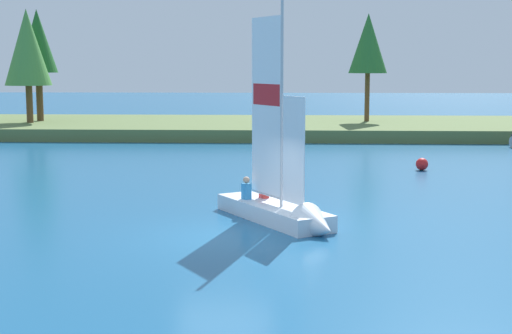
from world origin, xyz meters
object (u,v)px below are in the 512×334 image
shoreline_tree_midleft (37,42)px  sailboat (286,207)px  shoreline_tree_left (27,48)px  channel_buoy (422,164)px  shoreline_tree_centre (368,44)px

shoreline_tree_midleft → sailboat: bearing=-59.9°
shoreline_tree_left → sailboat: size_ratio=1.07×
shoreline_tree_midleft → channel_buoy: shoreline_tree_midleft is taller
shoreline_tree_centre → sailboat: size_ratio=1.03×
shoreline_tree_midleft → sailboat: 33.10m
shoreline_tree_left → sailboat: (16.52, -26.68, -4.98)m
shoreline_tree_centre → shoreline_tree_midleft: bearing=-178.4°
shoreline_tree_left → channel_buoy: 27.60m
shoreline_tree_left → channel_buoy: (22.18, -15.57, -5.22)m
sailboat → shoreline_tree_centre: bearing=137.9°
shoreline_tree_midleft → sailboat: shoreline_tree_midleft is taller
shoreline_tree_left → shoreline_tree_centre: (21.63, 2.17, 0.27)m
shoreline_tree_midleft → channel_buoy: 28.49m
shoreline_tree_midleft → shoreline_tree_centre: bearing=1.6°
sailboat → channel_buoy: sailboat is taller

